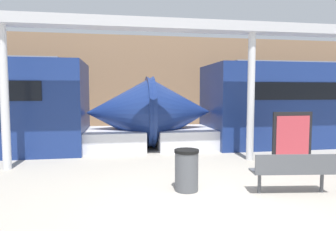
{
  "coord_description": "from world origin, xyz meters",
  "views": [
    {
      "loc": [
        -1.52,
        -4.92,
        2.05
      ],
      "look_at": [
        -0.15,
        3.33,
        1.4
      ],
      "focal_mm": 32.0,
      "sensor_mm": 36.0,
      "label": 1
    }
  ],
  "objects_px": {
    "bench_near": "(293,169)",
    "trash_bin": "(187,170)",
    "support_column_near": "(251,97)",
    "support_column_far": "(5,98)",
    "poster_board": "(292,139)"
  },
  "relations": [
    {
      "from": "trash_bin",
      "to": "support_column_near",
      "type": "height_order",
      "value": "support_column_near"
    },
    {
      "from": "bench_near",
      "to": "trash_bin",
      "type": "bearing_deg",
      "value": 171.88
    },
    {
      "from": "support_column_near",
      "to": "support_column_far",
      "type": "relative_size",
      "value": 1.0
    },
    {
      "from": "bench_near",
      "to": "trash_bin",
      "type": "distance_m",
      "value": 2.14
    },
    {
      "from": "bench_near",
      "to": "poster_board",
      "type": "relative_size",
      "value": 1.09
    },
    {
      "from": "bench_near",
      "to": "support_column_near",
      "type": "bearing_deg",
      "value": 88.28
    },
    {
      "from": "support_column_far",
      "to": "poster_board",
      "type": "bearing_deg",
      "value": -7.61
    },
    {
      "from": "bench_near",
      "to": "support_column_near",
      "type": "distance_m",
      "value": 3.37
    },
    {
      "from": "bench_near",
      "to": "trash_bin",
      "type": "xyz_separation_m",
      "value": [
        -2.06,
        0.56,
        -0.07
      ]
    },
    {
      "from": "trash_bin",
      "to": "support_column_far",
      "type": "relative_size",
      "value": 0.23
    },
    {
      "from": "bench_near",
      "to": "support_column_far",
      "type": "height_order",
      "value": "support_column_far"
    },
    {
      "from": "poster_board",
      "to": "support_column_near",
      "type": "relative_size",
      "value": 0.4
    },
    {
      "from": "poster_board",
      "to": "support_column_near",
      "type": "bearing_deg",
      "value": 126.41
    },
    {
      "from": "trash_bin",
      "to": "poster_board",
      "type": "relative_size",
      "value": 0.57
    },
    {
      "from": "trash_bin",
      "to": "support_column_near",
      "type": "bearing_deg",
      "value": 44.25
    }
  ]
}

